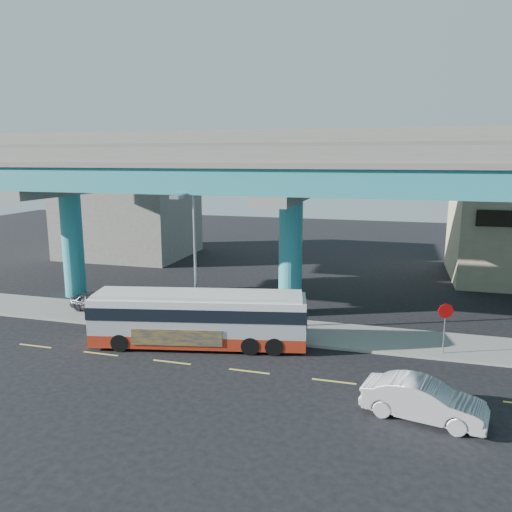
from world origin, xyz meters
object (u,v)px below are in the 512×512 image
(transit_bus, at_px, (199,317))
(street_lamp, at_px, (191,242))
(parked_car, at_px, (95,302))
(sedan, at_px, (423,400))
(stop_sign, at_px, (445,317))

(transit_bus, distance_m, street_lamp, 4.10)
(parked_car, distance_m, street_lamp, 9.35)
(transit_bus, relative_size, sedan, 2.38)
(transit_bus, height_order, stop_sign, transit_bus)
(sedan, xyz_separation_m, street_lamp, (-12.13, 6.04, 4.63))
(parked_car, bearing_deg, sedan, -103.42)
(sedan, relative_size, street_lamp, 0.60)
(sedan, distance_m, street_lamp, 14.32)
(transit_bus, relative_size, street_lamp, 1.44)
(transit_bus, distance_m, stop_sign, 12.66)
(transit_bus, height_order, parked_car, transit_bus)
(parked_car, distance_m, stop_sign, 21.28)
(sedan, bearing_deg, stop_sign, 1.99)
(parked_car, xyz_separation_m, stop_sign, (21.19, -1.52, 1.33))
(street_lamp, height_order, stop_sign, street_lamp)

